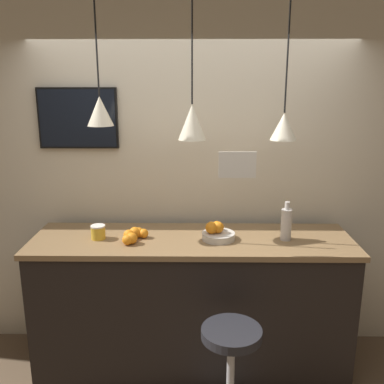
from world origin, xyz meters
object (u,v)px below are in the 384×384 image
object	(u,v)px
bar_stool	(231,366)
mounted_tv	(78,118)
fruit_bowl	(217,232)
juice_bottle	(286,224)
spread_jar	(98,232)

from	to	relation	value
bar_stool	mounted_tv	bearing A→B (deg)	137.95
fruit_bowl	juice_bottle	world-z (taller)	juice_bottle
juice_bottle	spread_jar	bearing A→B (deg)	-180.00
juice_bottle	bar_stool	bearing A→B (deg)	-125.02
bar_stool	fruit_bowl	size ratio (longest dim) A/B	3.06
bar_stool	fruit_bowl	bearing A→B (deg)	96.17
fruit_bowl	spread_jar	size ratio (longest dim) A/B	2.29
spread_jar	juice_bottle	bearing A→B (deg)	0.00
fruit_bowl	mounted_tv	distance (m)	1.39
fruit_bowl	mounted_tv	world-z (taller)	mounted_tv
bar_stool	mounted_tv	xyz separation A→B (m)	(-1.14, 1.03, 1.44)
spread_jar	mounted_tv	xyz separation A→B (m)	(-0.21, 0.41, 0.78)
juice_bottle	spread_jar	size ratio (longest dim) A/B	2.72
fruit_bowl	mounted_tv	xyz separation A→B (m)	(-1.07, 0.41, 0.78)
bar_stool	juice_bottle	distance (m)	1.04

